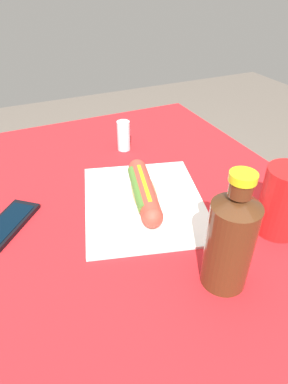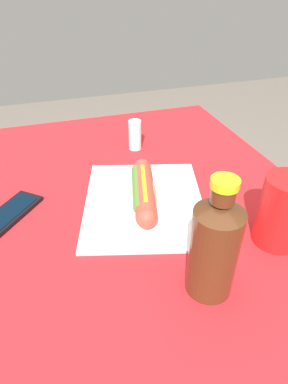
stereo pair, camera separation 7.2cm
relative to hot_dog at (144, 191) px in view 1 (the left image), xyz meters
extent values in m
plane|color=#6B6056|center=(-0.03, 0.03, -0.79)|extent=(6.00, 6.00, 0.00)
cylinder|color=brown|center=(0.42, -0.28, -0.43)|extent=(0.07, 0.07, 0.73)
cylinder|color=brown|center=(0.42, 0.33, -0.43)|extent=(0.07, 0.07, 0.73)
cube|color=brown|center=(-0.03, 0.03, -0.05)|extent=(1.04, 0.77, 0.03)
cube|color=red|center=(-0.03, 0.03, -0.04)|extent=(1.10, 0.83, 0.00)
cube|color=white|center=(0.00, 0.00, -0.03)|extent=(0.38, 0.34, 0.01)
ellipsoid|color=#DBB26B|center=(0.00, 0.00, 0.00)|extent=(0.19, 0.10, 0.05)
cylinder|color=#B24233|center=(0.00, 0.00, 0.00)|extent=(0.20, 0.09, 0.04)
sphere|color=#B24233|center=(0.09, -0.02, 0.00)|extent=(0.04, 0.04, 0.04)
sphere|color=#B24233|center=(-0.09, 0.02, 0.00)|extent=(0.04, 0.04, 0.04)
cube|color=yellow|center=(0.00, 0.00, 0.02)|extent=(0.14, 0.04, 0.00)
cylinder|color=#4C7A2D|center=(0.00, 0.01, 0.01)|extent=(0.15, 0.06, 0.02)
cube|color=black|center=(0.05, 0.28, -0.03)|extent=(0.15, 0.14, 0.01)
cube|color=black|center=(0.05, 0.28, -0.02)|extent=(0.12, 0.12, 0.00)
cylinder|color=#4C2814|center=(-0.25, -0.03, 0.05)|extent=(0.08, 0.08, 0.16)
cone|color=#4C2814|center=(-0.25, -0.03, 0.13)|extent=(0.08, 0.08, 0.02)
cylinder|color=#4C2814|center=(-0.25, -0.03, 0.16)|extent=(0.03, 0.03, 0.02)
cylinder|color=yellow|center=(-0.25, -0.03, 0.17)|extent=(0.04, 0.04, 0.01)
cylinder|color=red|center=(-0.19, -0.21, 0.04)|extent=(0.09, 0.09, 0.14)
cylinder|color=silver|center=(0.26, -0.06, 0.01)|extent=(0.04, 0.04, 0.09)
camera|label=1|loc=(-0.53, 0.24, 0.41)|focal=30.57mm
camera|label=2|loc=(-0.56, 0.18, 0.41)|focal=30.57mm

